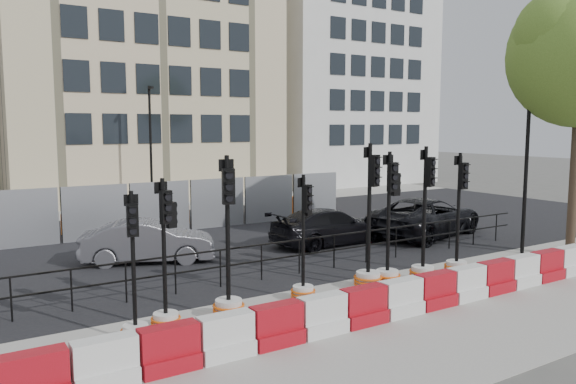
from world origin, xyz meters
TOP-DOWN VIEW (x-y plane):
  - ground at (0.00, 0.00)m, footprint 120.00×120.00m
  - sidewalk_near at (0.00, -3.00)m, footprint 40.00×6.00m
  - road at (0.00, 7.00)m, footprint 40.00×14.00m
  - sidewalk_far at (0.00, 16.00)m, footprint 40.00×4.00m
  - building_cream at (2.00, 21.99)m, footprint 15.00×10.06m
  - building_white at (17.00, 21.99)m, footprint 12.00×9.06m
  - kerb_railing at (0.00, 1.20)m, footprint 18.00×0.04m
  - heras_fencing at (0.57, 9.86)m, footprint 14.33×1.72m
  - lamp_post_far at (0.50, 14.98)m, footprint 0.12×0.56m
  - lamp_post_near at (7.50, -0.52)m, footprint 0.12×0.56m
  - barrier_row at (-0.00, -2.80)m, footprint 15.70×0.50m
  - traffic_signal_a at (-5.34, -1.25)m, footprint 0.57×0.57m
  - traffic_signal_b at (-4.62, -0.97)m, footprint 0.61×0.61m
  - traffic_signal_c at (-3.25, -1.00)m, footprint 0.69×0.69m
  - traffic_signal_d at (-1.20, -0.81)m, footprint 0.59×0.59m
  - traffic_signal_e at (0.71, -0.90)m, footprint 0.72×0.72m
  - traffic_signal_f at (1.31, -0.96)m, footprint 0.68×0.68m
  - traffic_signal_g at (2.32, -1.20)m, footprint 0.71×0.71m
  - traffic_signal_h at (3.60, -1.21)m, footprint 0.67×0.67m
  - car_b at (-3.08, 4.78)m, footprint 4.11×4.87m
  - car_c at (3.05, 3.95)m, footprint 2.08×4.49m
  - car_d at (7.01, 3.26)m, footprint 4.93×6.37m

SIDE VIEW (x-z plane):
  - ground at x=0.00m, z-range 0.00..0.00m
  - sidewalk_near at x=0.00m, z-range 0.00..0.02m
  - sidewalk_far at x=0.00m, z-range 0.00..0.02m
  - road at x=0.00m, z-range 0.00..0.03m
  - barrier_row at x=0.00m, z-range -0.03..0.77m
  - traffic_signal_a at x=-5.34m, z-range -0.85..2.06m
  - car_c at x=3.05m, z-range 0.00..1.27m
  - car_b at x=-3.08m, z-range 0.00..1.29m
  - heras_fencing at x=0.57m, z-range -0.35..1.65m
  - kerb_railing at x=0.00m, z-range 0.19..1.19m
  - traffic_signal_h at x=3.60m, z-range -0.99..2.39m
  - traffic_signal_d at x=-1.20m, z-range -0.78..2.21m
  - car_d at x=7.01m, z-range 0.00..1.44m
  - traffic_signal_c at x=-3.25m, z-range -1.03..2.47m
  - traffic_signal_b at x=-4.62m, z-range -0.81..2.28m
  - traffic_signal_g at x=2.32m, z-range -1.05..2.53m
  - traffic_signal_e at x=0.71m, z-range -1.08..2.60m
  - traffic_signal_f at x=1.31m, z-range -0.91..2.56m
  - lamp_post_far at x=0.50m, z-range 0.22..6.22m
  - lamp_post_near at x=7.50m, z-range 0.22..6.22m
  - building_white at x=17.00m, z-range 0.00..16.00m
  - building_cream at x=2.00m, z-range 0.00..18.00m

